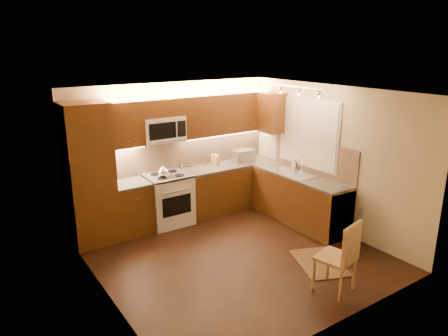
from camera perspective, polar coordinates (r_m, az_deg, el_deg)
floor at (r=6.63m, az=1.62°, el=-11.77°), size 4.00×4.00×0.01m
ceiling at (r=5.87m, az=1.82°, el=10.26°), size 4.00×4.00×0.01m
wall_back at (r=7.78m, az=-6.91°, el=2.33°), size 4.00×0.01×2.50m
wall_front at (r=4.76m, az=16.00°, el=-7.51°), size 4.00×0.01×2.50m
wall_left at (r=5.29m, az=-16.26°, el=-5.09°), size 0.01×4.00×2.50m
wall_right at (r=7.44m, az=14.34°, el=1.26°), size 0.01×4.00×2.50m
pantry at (r=6.96m, az=-17.87°, el=-0.91°), size 0.70×0.60×2.30m
base_cab_back_left at (r=7.39m, az=-12.47°, el=-5.41°), size 0.62×0.60×0.86m
counter_back_left at (r=7.24m, az=-12.69°, el=-2.10°), size 0.62×0.60×0.04m
base_cab_back_right at (r=8.28m, az=0.66°, el=-2.60°), size 1.92×0.60×0.86m
counter_back_right at (r=8.14m, az=0.67°, el=0.39°), size 1.92×0.60×0.04m
base_cab_right at (r=7.74m, az=10.22°, el=-4.27°), size 0.60×2.00×0.86m
counter_right at (r=7.59m, az=10.39°, el=-1.09°), size 0.60×2.00×0.04m
dishwasher at (r=7.29m, az=14.05°, el=-5.83°), size 0.58×0.60×0.84m
backsplash_back at (r=7.95m, az=-4.62°, el=2.32°), size 3.30×0.02×0.60m
backsplash_right at (r=7.70m, az=12.06°, el=1.55°), size 0.02×2.00×0.60m
upper_cab_back_left at (r=7.11m, az=-13.56°, el=5.80°), size 0.62×0.35×0.75m
upper_cab_back_right at (r=8.03m, az=0.18°, el=7.44°), size 1.92×0.35×0.75m
upper_cab_bridge at (r=7.34m, az=-8.60°, el=8.14°), size 0.76×0.35×0.31m
upper_cab_right_corner at (r=8.17m, az=6.48°, el=7.49°), size 0.35×0.50×0.75m
stove at (r=7.61m, az=-7.59°, el=-4.26°), size 0.76×0.65×0.92m
microwave at (r=7.39m, az=-8.43°, el=5.25°), size 0.76×0.38×0.44m
window_frame at (r=7.71m, az=11.42°, el=4.66°), size 0.03×1.44×1.24m
window_blinds at (r=7.70m, az=11.31°, el=4.64°), size 0.02×1.36×1.16m
sink at (r=7.67m, az=9.65°, el=-0.14°), size 0.52×0.86×0.15m
faucet at (r=7.77m, az=10.64°, el=0.61°), size 0.20×0.04×0.30m
track_light_bar at (r=7.18m, az=10.17°, el=10.82°), size 0.04×1.20×0.03m
kettle at (r=7.32m, az=-8.31°, el=-0.41°), size 0.25×0.25×0.22m
toaster_oven at (r=8.29m, az=2.55°, el=1.70°), size 0.43×0.33×0.25m
knife_block at (r=8.07m, az=-1.18°, el=1.13°), size 0.13×0.17×0.20m
spice_jar_a at (r=7.87m, az=-5.73°, el=0.27°), size 0.05×0.05×0.10m
spice_jar_b at (r=7.95m, az=-4.38°, el=0.45°), size 0.04×0.04×0.09m
spice_jar_c at (r=7.96m, az=-3.98°, el=0.44°), size 0.06×0.06×0.08m
spice_jar_d at (r=8.00m, az=-2.66°, el=0.54°), size 0.05×0.05×0.08m
soap_bottle at (r=8.02m, az=9.51°, el=0.67°), size 0.10×0.10×0.17m
rug at (r=6.56m, az=12.85°, el=-12.46°), size 0.90×1.08×0.01m
dining_chair at (r=5.73m, az=14.94°, el=-11.49°), size 0.54×0.54×1.00m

